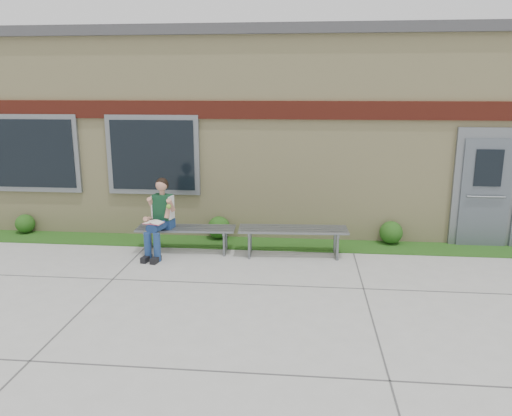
# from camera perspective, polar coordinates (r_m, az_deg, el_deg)

# --- Properties ---
(ground) EXTENTS (80.00, 80.00, 0.00)m
(ground) POSITION_cam_1_polar(r_m,az_deg,el_deg) (7.44, 4.83, -10.39)
(ground) COLOR #9E9E99
(ground) RESTS_ON ground
(grass_strip) EXTENTS (16.00, 0.80, 0.02)m
(grass_strip) POSITION_cam_1_polar(r_m,az_deg,el_deg) (9.87, 5.09, -4.22)
(grass_strip) COLOR #1F4512
(grass_strip) RESTS_ON ground
(school_building) EXTENTS (16.20, 6.22, 4.20)m
(school_building) POSITION_cam_1_polar(r_m,az_deg,el_deg) (12.82, 5.47, 9.41)
(school_building) COLOR beige
(school_building) RESTS_ON ground
(bench_left) EXTENTS (1.86, 0.60, 0.48)m
(bench_left) POSITION_cam_1_polar(r_m,az_deg,el_deg) (9.45, -7.99, -2.85)
(bench_left) COLOR slate
(bench_left) RESTS_ON ground
(bench_right) EXTENTS (2.01, 0.66, 0.52)m
(bench_right) POSITION_cam_1_polar(r_m,az_deg,el_deg) (9.19, 4.24, -3.03)
(bench_right) COLOR slate
(bench_right) RESTS_ON ground
(girl) EXTENTS (0.52, 0.89, 1.42)m
(girl) POSITION_cam_1_polar(r_m,az_deg,el_deg) (9.26, -10.95, -0.90)
(girl) COLOR navy
(girl) RESTS_ON ground
(shrub_west) EXTENTS (0.40, 0.40, 0.40)m
(shrub_west) POSITION_cam_1_polar(r_m,az_deg,el_deg) (11.64, -24.89, -1.63)
(shrub_west) COLOR #1F4512
(shrub_west) RESTS_ON grass_strip
(shrub_mid) EXTENTS (0.46, 0.46, 0.46)m
(shrub_mid) POSITION_cam_1_polar(r_m,az_deg,el_deg) (10.19, -4.26, -2.24)
(shrub_mid) COLOR #1F4512
(shrub_mid) RESTS_ON grass_strip
(shrub_east) EXTENTS (0.45, 0.45, 0.45)m
(shrub_east) POSITION_cam_1_polar(r_m,az_deg,el_deg) (10.19, 15.18, -2.71)
(shrub_east) COLOR #1F4512
(shrub_east) RESTS_ON grass_strip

